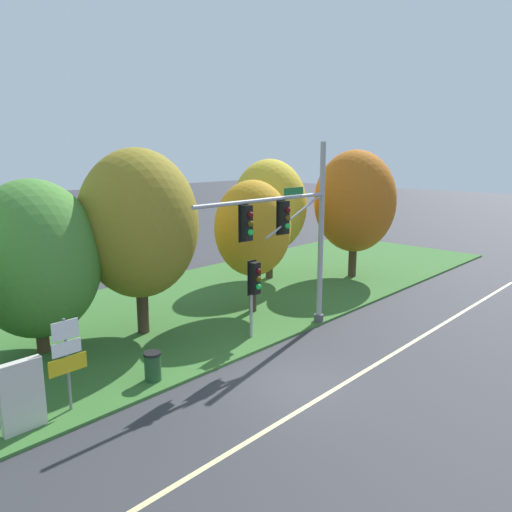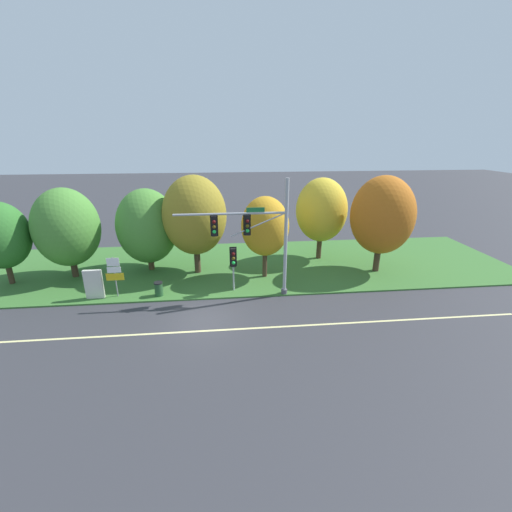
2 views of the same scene
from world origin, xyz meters
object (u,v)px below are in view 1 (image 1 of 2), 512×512
traffic_signal_mast (293,229)px  tree_furthest_back (355,202)px  tree_behind_signpost (35,259)px  tree_mid_verge (139,224)px  trash_bin (153,366)px  pedestrian_signal_near_kerb (254,283)px  tree_right_far (270,206)px  route_sign_post (67,354)px  info_kiosk (22,396)px  tree_tall_centre (253,229)px

traffic_signal_mast → tree_furthest_back: size_ratio=1.04×
tree_behind_signpost → tree_mid_verge: tree_mid_verge is taller
trash_bin → tree_mid_verge: bearing=59.2°
trash_bin → traffic_signal_mast: bearing=-4.8°
pedestrian_signal_near_kerb → tree_right_far: bearing=38.0°
route_sign_post → tree_right_far: (14.89, 5.76, 2.44)m
tree_behind_signpost → info_kiosk: size_ratio=3.26×
tree_mid_verge → info_kiosk: (-6.25, -3.76, -3.42)m
tree_tall_centre → tree_furthest_back: size_ratio=0.82×
pedestrian_signal_near_kerb → tree_tall_centre: 3.66m
traffic_signal_mast → tree_behind_signpost: bearing=145.0°
tree_furthest_back → traffic_signal_mast: bearing=-161.3°
traffic_signal_mast → pedestrian_signal_near_kerb: bearing=154.2°
tree_right_far → trash_bin: 14.08m
trash_bin → info_kiosk: bearing=179.1°
tree_right_far → tree_furthest_back: (3.58, -3.22, 0.22)m
tree_furthest_back → trash_bin: (-15.83, -2.70, -3.84)m
pedestrian_signal_near_kerb → tree_behind_signpost: (-6.19, 4.64, 1.20)m
route_sign_post → tree_behind_signpost: 5.13m
traffic_signal_mast → tree_tall_centre: traffic_signal_mast is taller
traffic_signal_mast → tree_furthest_back: bearing=18.7°
tree_tall_centre → tree_mid_verge: bearing=164.8°
tree_behind_signpost → tree_furthest_back: (17.16, -2.10, 0.91)m
traffic_signal_mast → tree_right_far: traffic_signal_mast is taller
pedestrian_signal_near_kerb → info_kiosk: 8.92m
route_sign_post → tree_furthest_back: bearing=7.8°
tree_behind_signpost → tree_right_far: size_ratio=0.93×
traffic_signal_mast → tree_right_far: size_ratio=1.12×
tree_tall_centre → traffic_signal_mast: bearing=-107.0°
tree_right_far → tree_furthest_back: bearing=-42.0°
traffic_signal_mast → tree_furthest_back: 10.07m
route_sign_post → tree_behind_signpost: (1.32, 4.64, 1.75)m
route_sign_post → trash_bin: 2.91m
tree_right_far → info_kiosk: (-16.22, -5.87, -3.15)m
tree_tall_centre → tree_furthest_back: (8.61, 0.22, 0.54)m
tree_right_far → traffic_signal_mast: bearing=-132.6°
tree_tall_centre → trash_bin: bearing=-161.0°
trash_bin → pedestrian_signal_near_kerb: bearing=1.9°
tree_tall_centre → trash_bin: 8.31m
pedestrian_signal_near_kerb → tree_furthest_back: tree_furthest_back is taller
tree_furthest_back → info_kiosk: tree_furthest_back is taller
trash_bin → tree_right_far: bearing=25.8°
pedestrian_signal_near_kerb → tree_tall_centre: size_ratio=0.52×
tree_right_far → trash_bin: (-12.24, -5.93, -3.62)m
traffic_signal_mast → pedestrian_signal_near_kerb: 2.54m
pedestrian_signal_near_kerb → route_sign_post: size_ratio=1.15×
pedestrian_signal_near_kerb → tree_mid_verge: 4.97m
tree_mid_verge → tree_right_far: 10.19m
pedestrian_signal_near_kerb → route_sign_post: (-7.51, 0.00, -0.55)m
traffic_signal_mast → trash_bin: bearing=175.2°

